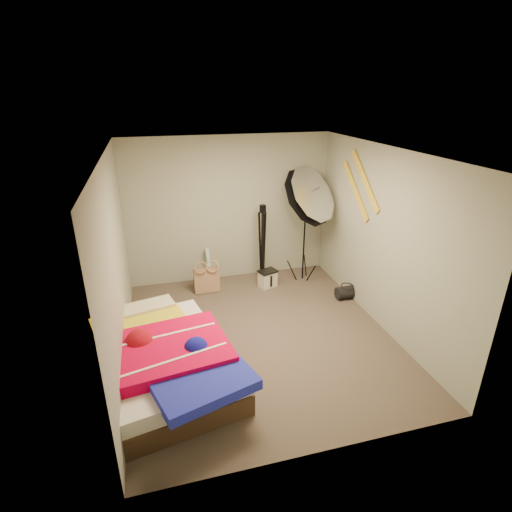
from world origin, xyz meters
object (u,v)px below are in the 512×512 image
object	(u,v)px
wrapping_roll	(209,266)
duffel_bag	(346,292)
camera_tripod	(263,240)
camera_case	(268,279)
bed	(166,359)
tote_bag	(207,280)
photo_umbrella	(307,198)

from	to	relation	value
wrapping_roll	duffel_bag	bearing A→B (deg)	-29.66
duffel_bag	camera_tripod	world-z (taller)	camera_tripod
wrapping_roll	camera_tripod	bearing A→B (deg)	-18.31
wrapping_roll	camera_case	bearing A→B (deg)	-25.00
camera_tripod	duffel_bag	bearing A→B (deg)	-36.88
wrapping_roll	duffel_bag	size ratio (longest dim) A/B	1.81
wrapping_roll	bed	xyz separation A→B (m)	(-0.88, -2.42, -0.02)
tote_bag	camera_case	world-z (taller)	tote_bag
tote_bag	wrapping_roll	xyz separation A→B (m)	(0.09, 0.34, 0.10)
duffel_bag	camera_tripod	size ratio (longest dim) A/B	0.24
camera_case	camera_tripod	size ratio (longest dim) A/B	0.20
camera_case	bed	bearing A→B (deg)	-151.86
wrapping_roll	camera_tripod	distance (m)	1.07
camera_case	bed	world-z (taller)	bed
tote_bag	camera_tripod	world-z (taller)	camera_tripod
wrapping_roll	duffel_bag	xyz separation A→B (m)	(2.07, -1.18, -0.20)
wrapping_roll	duffel_bag	distance (m)	2.39
wrapping_roll	camera_tripod	xyz separation A→B (m)	(0.89, -0.30, 0.51)
tote_bag	camera_case	bearing A→B (deg)	-6.43
tote_bag	photo_umbrella	world-z (taller)	photo_umbrella
photo_umbrella	camera_tripod	bearing A→B (deg)	163.51
tote_bag	wrapping_roll	size ratio (longest dim) A/B	0.69
bed	camera_tripod	xyz separation A→B (m)	(1.78, 2.12, 0.53)
photo_umbrella	bed	bearing A→B (deg)	-141.91
tote_bag	bed	size ratio (longest dim) A/B	0.19
tote_bag	bed	xyz separation A→B (m)	(-0.79, -2.08, 0.08)
camera_case	photo_umbrella	bearing A→B (deg)	-24.09
tote_bag	photo_umbrella	size ratio (longest dim) A/B	0.20
duffel_bag	bed	size ratio (longest dim) A/B	0.15
camera_case	photo_umbrella	distance (m)	1.54
duffel_bag	camera_case	bearing A→B (deg)	146.43
tote_bag	wrapping_roll	world-z (taller)	wrapping_roll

